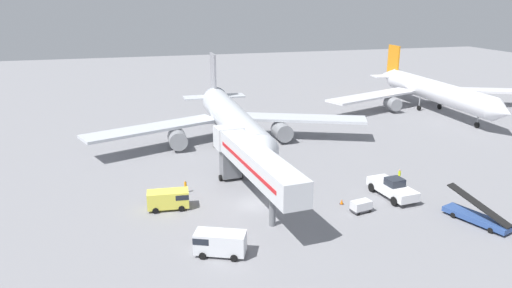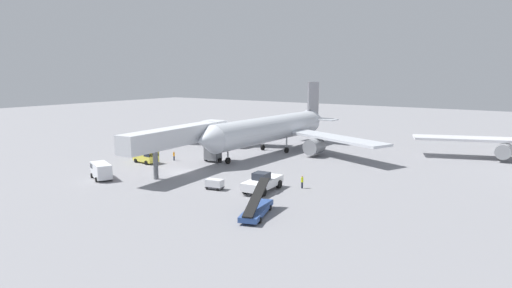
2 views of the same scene
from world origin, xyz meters
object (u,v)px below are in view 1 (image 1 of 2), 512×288
object	(u,v)px
airplane_at_gate	(232,120)
ground_crew_worker_midground	(399,175)
service_van_far_right	(219,242)
safety_cone_alpha	(342,202)
jet_bridge	(251,160)
pushback_tug	(393,188)
belt_loader_truck	(477,216)
airplane_background	(432,91)
baggage_cart_far_center	(361,206)
service_van_mid_center	(169,199)
ground_crew_worker_foreground	(185,186)

from	to	relation	value
airplane_at_gate	ground_crew_worker_midground	world-z (taller)	airplane_at_gate
service_van_far_right	safety_cone_alpha	distance (m)	17.62
safety_cone_alpha	jet_bridge	bearing A→B (deg)	161.64
pushback_tug	belt_loader_truck	size ratio (longest dim) A/B	0.96
service_van_far_right	ground_crew_worker_midground	bearing A→B (deg)	24.12
service_van_far_right	airplane_background	distance (m)	71.89
safety_cone_alpha	belt_loader_truck	bearing A→B (deg)	-35.26
pushback_tug	airplane_background	distance (m)	50.41
jet_bridge	baggage_cart_far_center	world-z (taller)	jet_bridge
airplane_at_gate	service_van_mid_center	size ratio (longest dim) A/B	9.72
ground_crew_worker_midground	airplane_background	xyz separation A→B (m)	(28.75, 34.44, 3.32)
airplane_at_gate	service_van_far_right	size ratio (longest dim) A/B	9.00
belt_loader_truck	service_van_mid_center	size ratio (longest dim) A/B	1.55
airplane_at_gate	ground_crew_worker_foreground	xyz separation A→B (m)	(-9.69, -16.83, -3.58)
service_van_far_right	service_van_mid_center	distance (m)	11.94
service_van_far_right	service_van_mid_center	size ratio (longest dim) A/B	1.08
airplane_at_gate	baggage_cart_far_center	distance (m)	29.16
service_van_mid_center	safety_cone_alpha	size ratio (longest dim) A/B	7.32
airplane_at_gate	ground_crew_worker_midground	xyz separation A→B (m)	(17.60, -20.66, -3.54)
service_van_far_right	ground_crew_worker_midground	world-z (taller)	service_van_far_right
safety_cone_alpha	baggage_cart_far_center	bearing A→B (deg)	-66.12
service_van_far_right	ground_crew_worker_midground	xyz separation A→B (m)	(26.25, 11.75, -0.40)
service_van_far_right	service_van_mid_center	xyz separation A→B (m)	(-3.40, 11.45, -0.06)
jet_bridge	ground_crew_worker_midground	bearing A→B (deg)	3.20
airplane_at_gate	service_van_far_right	distance (m)	33.69
ground_crew_worker_midground	service_van_far_right	bearing A→B (deg)	-155.88
airplane_at_gate	service_van_mid_center	distance (m)	24.39
service_van_far_right	airplane_background	xyz separation A→B (m)	(55.00, 46.20, 2.92)
airplane_at_gate	airplane_background	bearing A→B (deg)	16.56
ground_crew_worker_foreground	ground_crew_worker_midground	world-z (taller)	ground_crew_worker_midground
belt_loader_truck	service_van_far_right	xyz separation A→B (m)	(-27.72, 0.98, 0.52)
jet_bridge	airplane_background	distance (m)	60.55
belt_loader_truck	pushback_tug	bearing A→B (deg)	120.22
ground_crew_worker_foreground	service_van_far_right	bearing A→B (deg)	-86.17
airplane_at_gate	pushback_tug	xyz separation A→B (m)	(14.08, -24.82, -3.28)
ground_crew_worker_foreground	ground_crew_worker_midground	bearing A→B (deg)	-7.99
pushback_tug	jet_bridge	bearing A→B (deg)	169.73
airplane_at_gate	ground_crew_worker_midground	bearing A→B (deg)	-49.57
baggage_cart_far_center	safety_cone_alpha	xyz separation A→B (m)	(-1.13, 2.55, -0.43)
pushback_tug	ground_crew_worker_midground	bearing A→B (deg)	49.75
belt_loader_truck	baggage_cart_far_center	size ratio (longest dim) A/B	3.05
service_van_far_right	pushback_tug	bearing A→B (deg)	18.48
ground_crew_worker_midground	ground_crew_worker_foreground	bearing A→B (deg)	172.01
ground_crew_worker_midground	safety_cone_alpha	size ratio (longest dim) A/B	2.60
belt_loader_truck	service_van_mid_center	bearing A→B (deg)	158.24
jet_bridge	ground_crew_worker_midground	xyz separation A→B (m)	(20.23, 1.13, -4.41)
pushback_tug	safety_cone_alpha	world-z (taller)	pushback_tug
ground_crew_worker_midground	airplane_background	size ratio (longest dim) A/B	0.04
service_van_far_right	airplane_background	world-z (taller)	airplane_background
airplane_at_gate	safety_cone_alpha	xyz separation A→B (m)	(7.35, -25.10, -4.11)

